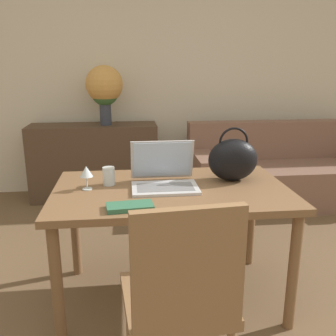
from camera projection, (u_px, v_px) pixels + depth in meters
name	position (u px, v px, depth m)	size (l,w,h in m)	color
wall_back	(159.00, 70.00, 4.14)	(10.00, 0.06, 2.70)	beige
dining_table	(171.00, 202.00, 2.19)	(1.36, 0.82, 0.73)	brown
chair	(180.00, 294.00, 1.50)	(0.48, 0.48, 0.95)	olive
couch	(284.00, 175.00, 3.94)	(1.96, 0.80, 0.82)	#7F5B4C
sideboard	(95.00, 162.00, 4.02)	(1.34, 0.40, 0.80)	#4C3828
laptop	(164.00, 174.00, 2.20)	(0.38, 0.32, 0.26)	silver
drinking_glass	(109.00, 176.00, 2.21)	(0.07, 0.07, 0.11)	silver
wine_glass	(86.00, 172.00, 2.11)	(0.07, 0.07, 0.14)	silver
handbag	(233.00, 159.00, 2.28)	(0.30, 0.19, 0.33)	black
flower_vase	(104.00, 88.00, 3.80)	(0.38, 0.38, 0.61)	#333847
book	(130.00, 207.00, 1.85)	(0.24, 0.14, 0.02)	#336B4C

